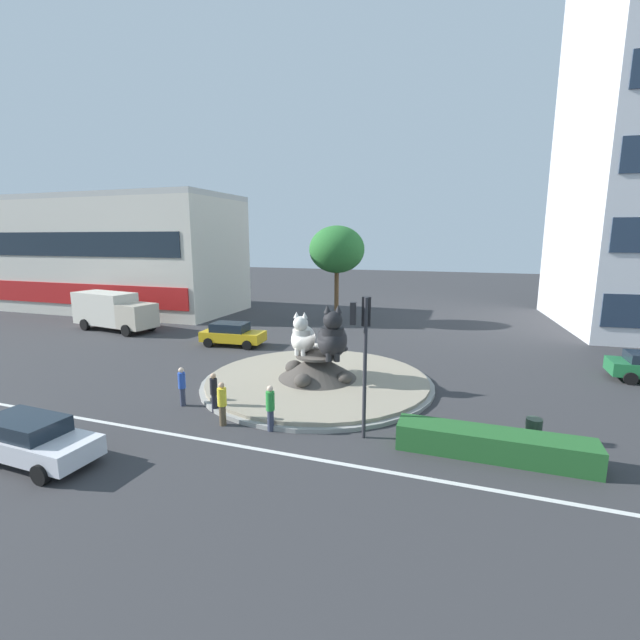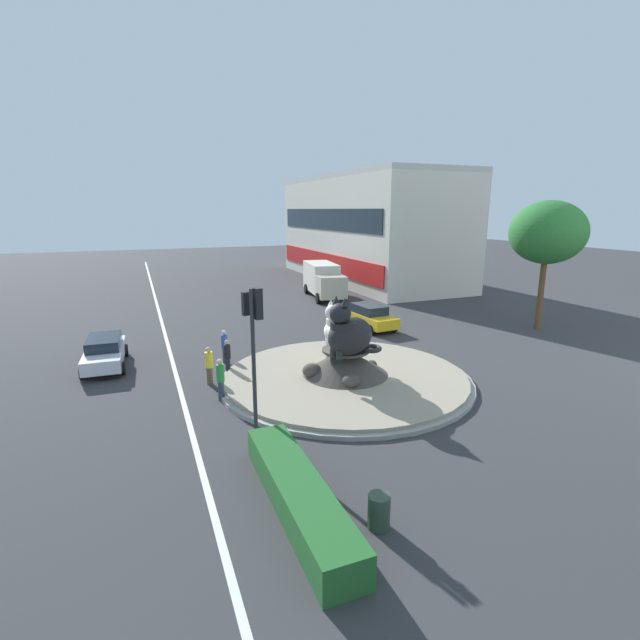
% 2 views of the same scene
% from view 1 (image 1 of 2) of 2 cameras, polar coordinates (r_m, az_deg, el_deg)
% --- Properties ---
extents(ground_plane, '(160.00, 160.00, 0.00)m').
position_cam_1_polar(ground_plane, '(22.19, -0.34, -8.36)').
color(ground_plane, '#333335').
extents(lane_centreline, '(112.00, 0.20, 0.01)m').
position_cam_1_polar(lane_centreline, '(16.09, -9.33, -16.21)').
color(lane_centreline, silver).
rests_on(lane_centreline, ground).
extents(roundabout_island, '(11.56, 11.56, 1.54)m').
position_cam_1_polar(roundabout_island, '(22.05, -0.37, -7.35)').
color(roundabout_island, gray).
rests_on(roundabout_island, ground).
extents(cat_statue_white, '(1.40, 2.27, 2.16)m').
position_cam_1_polar(cat_statue_white, '(21.91, -2.25, -2.29)').
color(cat_statue_white, silver).
rests_on(cat_statue_white, roundabout_island).
extents(cat_statue_black, '(2.16, 2.83, 2.66)m').
position_cam_1_polar(cat_statue_black, '(20.97, 1.64, -2.36)').
color(cat_statue_black, black).
rests_on(cat_statue_black, roundabout_island).
extents(traffic_light_mast, '(0.71, 0.62, 5.22)m').
position_cam_1_polar(traffic_light_mast, '(15.50, 5.71, -2.13)').
color(traffic_light_mast, '#2D2D33').
rests_on(traffic_light_mast, ground).
extents(shophouse_block, '(26.99, 10.43, 11.34)m').
position_cam_1_polar(shophouse_block, '(49.96, -25.97, 7.80)').
color(shophouse_block, beige).
rests_on(shophouse_block, ground).
extents(clipped_hedge_strip, '(6.32, 1.20, 0.90)m').
position_cam_1_polar(clipped_hedge_strip, '(16.19, 21.79, -14.93)').
color(clipped_hedge_strip, '#235B28').
rests_on(clipped_hedge_strip, ground).
extents(broadleaf_tree_behind_island, '(4.69, 4.69, 8.32)m').
position_cam_1_polar(broadleaf_tree_behind_island, '(37.24, 2.22, 9.21)').
color(broadleaf_tree_behind_island, brown).
rests_on(broadleaf_tree_behind_island, ground).
extents(pedestrian_yellow_shirt, '(0.36, 0.36, 1.76)m').
position_cam_1_polar(pedestrian_yellow_shirt, '(17.64, -12.74, -10.55)').
color(pedestrian_yellow_shirt, brown).
rests_on(pedestrian_yellow_shirt, ground).
extents(pedestrian_blue_shirt, '(0.32, 0.32, 1.74)m').
position_cam_1_polar(pedestrian_blue_shirt, '(20.05, -17.68, -8.17)').
color(pedestrian_blue_shirt, '#33384C').
rests_on(pedestrian_blue_shirt, ground).
extents(pedestrian_green_shirt, '(0.33, 0.33, 1.81)m').
position_cam_1_polar(pedestrian_green_shirt, '(16.84, -6.54, -11.25)').
color(pedestrian_green_shirt, '#33384C').
rests_on(pedestrian_green_shirt, ground).
extents(pedestrian_black_shirt, '(0.31, 0.31, 1.71)m').
position_cam_1_polar(pedestrian_black_shirt, '(18.97, -13.77, -9.10)').
color(pedestrian_black_shirt, black).
rests_on(pedestrian_black_shirt, ground).
extents(hatchback_near_shophouse, '(4.71, 2.09, 1.49)m').
position_cam_1_polar(hatchback_near_shophouse, '(17.52, -33.83, -12.83)').
color(hatchback_near_shophouse, silver).
rests_on(hatchback_near_shophouse, ground).
extents(parked_car_right, '(4.39, 2.28, 1.57)m').
position_cam_1_polar(parked_car_right, '(30.27, -11.47, -1.79)').
color(parked_car_right, gold).
rests_on(parked_car_right, ground).
extents(delivery_box_truck, '(7.64, 3.42, 2.99)m').
position_cam_1_polar(delivery_box_truck, '(38.27, -25.57, 1.16)').
color(delivery_box_truck, '#B7AD99').
rests_on(delivery_box_truck, ground).
extents(litter_bin, '(0.56, 0.56, 0.90)m').
position_cam_1_polar(litter_bin, '(17.81, 26.24, -12.89)').
color(litter_bin, '#2D4233').
rests_on(litter_bin, ground).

